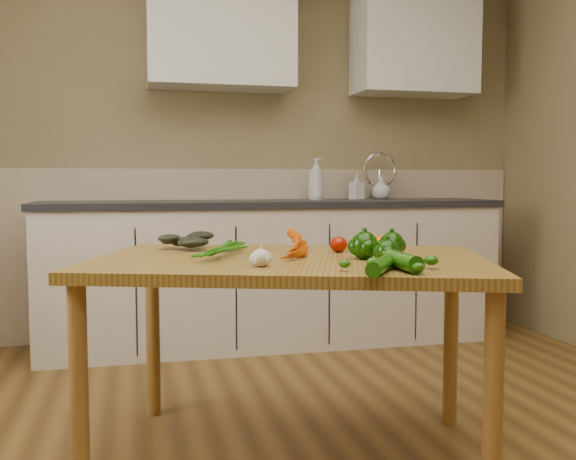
% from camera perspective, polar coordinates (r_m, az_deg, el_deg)
% --- Properties ---
extents(room, '(4.04, 5.04, 2.64)m').
position_cam_1_polar(room, '(2.02, 5.34, 10.73)').
color(room, brown).
rests_on(room, ground).
extents(counter_run, '(2.84, 0.64, 1.14)m').
position_cam_1_polar(counter_run, '(4.05, -1.20, -3.64)').
color(counter_run, beige).
rests_on(counter_run, ground).
extents(upper_cabinets, '(2.15, 0.35, 0.70)m').
position_cam_1_polar(upper_cabinets, '(4.31, 2.45, 16.83)').
color(upper_cabinets, silver).
rests_on(upper_cabinets, room).
extents(table, '(1.61, 1.30, 0.75)m').
position_cam_1_polar(table, '(2.33, 0.26, -4.48)').
color(table, olive).
rests_on(table, ground).
extents(soap_bottle_a, '(0.15, 0.15, 0.27)m').
position_cam_1_polar(soap_bottle_a, '(4.17, 2.51, 4.57)').
color(soap_bottle_a, silver).
rests_on(soap_bottle_a, counter_run).
extents(soap_bottle_b, '(0.10, 0.10, 0.17)m').
position_cam_1_polar(soap_bottle_b, '(4.30, 6.12, 3.85)').
color(soap_bottle_b, silver).
rests_on(soap_bottle_b, counter_run).
extents(soap_bottle_c, '(0.16, 0.16, 0.15)m').
position_cam_1_polar(soap_bottle_c, '(4.36, 8.28, 3.74)').
color(soap_bottle_c, silver).
rests_on(soap_bottle_c, counter_run).
extents(carrot_bunch, '(0.31, 0.27, 0.07)m').
position_cam_1_polar(carrot_bunch, '(2.37, -1.38, -1.48)').
color(carrot_bunch, '#C54904').
rests_on(carrot_bunch, table).
extents(leafy_greens, '(0.20, 0.18, 0.10)m').
position_cam_1_polar(leafy_greens, '(2.62, -9.31, -0.63)').
color(leafy_greens, black).
rests_on(leafy_greens, table).
extents(garlic_bulb, '(0.07, 0.07, 0.06)m').
position_cam_1_polar(garlic_bulb, '(2.07, -2.43, -2.49)').
color(garlic_bulb, beige).
rests_on(garlic_bulb, table).
extents(pepper_a, '(0.10, 0.10, 0.10)m').
position_cam_1_polar(pepper_a, '(2.29, 6.82, -1.38)').
color(pepper_a, '#0D3202').
rests_on(pepper_a, table).
extents(pepper_b, '(0.09, 0.09, 0.09)m').
position_cam_1_polar(pepper_b, '(2.36, 9.21, -1.29)').
color(pepper_b, '#0D3202').
rests_on(pepper_b, table).
extents(pepper_c, '(0.08, 0.08, 0.08)m').
position_cam_1_polar(pepper_c, '(2.18, 8.79, -1.91)').
color(pepper_c, '#0D3202').
rests_on(pepper_c, table).
extents(tomato_a, '(0.07, 0.07, 0.06)m').
position_cam_1_polar(tomato_a, '(2.49, 4.52, -1.29)').
color(tomato_a, '#981402').
rests_on(tomato_a, table).
extents(tomato_b, '(0.07, 0.07, 0.06)m').
position_cam_1_polar(tomato_b, '(2.54, 8.11, -1.19)').
color(tomato_b, '#CF5605').
rests_on(tomato_b, table).
extents(tomato_c, '(0.08, 0.08, 0.07)m').
position_cam_1_polar(tomato_c, '(2.45, 9.09, -1.33)').
color(tomato_c, '#CF5605').
rests_on(tomato_c, table).
extents(zucchini_a, '(0.06, 0.19, 0.06)m').
position_cam_1_polar(zucchini_a, '(2.02, 10.17, -2.75)').
color(zucchini_a, '#164907').
rests_on(zucchini_a, table).
extents(zucchini_b, '(0.16, 0.21, 0.05)m').
position_cam_1_polar(zucchini_b, '(1.95, 8.25, -3.12)').
color(zucchini_b, '#164907').
rests_on(zucchini_b, table).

